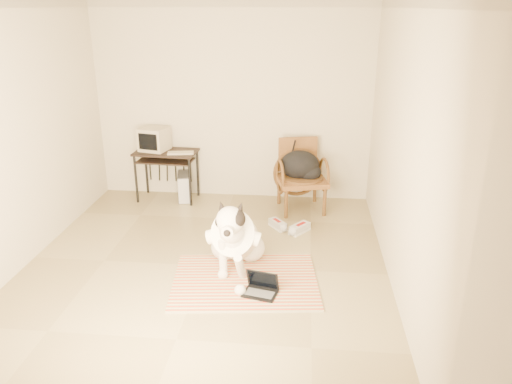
# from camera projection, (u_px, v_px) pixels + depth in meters

# --- Properties ---
(floor) EXTENTS (4.50, 4.50, 0.00)m
(floor) POSITION_uv_depth(u_px,v_px,m) (206.00, 266.00, 5.56)
(floor) COLOR #8D7E56
(floor) RESTS_ON ground
(ceiling) EXTENTS (4.50, 4.50, 0.00)m
(ceiling) POSITION_uv_depth(u_px,v_px,m) (195.00, 8.00, 4.61)
(ceiling) COLOR silver
(ceiling) RESTS_ON wall_back
(wall_back) EXTENTS (4.50, 0.00, 4.50)m
(wall_back) POSITION_uv_depth(u_px,v_px,m) (232.00, 107.00, 7.19)
(wall_back) COLOR beige
(wall_back) RESTS_ON floor
(wall_front) EXTENTS (4.50, 0.00, 4.50)m
(wall_front) POSITION_uv_depth(u_px,v_px,m) (125.00, 250.00, 2.99)
(wall_front) COLOR beige
(wall_front) RESTS_ON floor
(wall_left) EXTENTS (0.00, 4.50, 4.50)m
(wall_left) POSITION_uv_depth(u_px,v_px,m) (15.00, 144.00, 5.27)
(wall_left) COLOR beige
(wall_left) RESTS_ON floor
(wall_right) EXTENTS (0.00, 4.50, 4.50)m
(wall_right) POSITION_uv_depth(u_px,v_px,m) (401.00, 154.00, 4.90)
(wall_right) COLOR beige
(wall_right) RESTS_ON floor
(rug) EXTENTS (1.62, 1.31, 0.02)m
(rug) POSITION_uv_depth(u_px,v_px,m) (245.00, 281.00, 5.24)
(rug) COLOR red
(rug) RESTS_ON floor
(dog) EXTENTS (0.61, 1.28, 0.92)m
(dog) POSITION_uv_depth(u_px,v_px,m) (235.00, 238.00, 5.40)
(dog) COLOR silver
(dog) RESTS_ON rug
(laptop) EXTENTS (0.38, 0.31, 0.23)m
(laptop) POSITION_uv_depth(u_px,v_px,m) (261.00, 288.00, 4.99)
(laptop) COLOR black
(laptop) RESTS_ON rug
(computer_desk) EXTENTS (0.92, 0.55, 0.74)m
(computer_desk) POSITION_uv_depth(u_px,v_px,m) (166.00, 158.00, 7.25)
(computer_desk) COLOR black
(computer_desk) RESTS_ON floor
(crt_monitor) EXTENTS (0.44, 0.43, 0.33)m
(crt_monitor) POSITION_uv_depth(u_px,v_px,m) (154.00, 139.00, 7.23)
(crt_monitor) COLOR tan
(crt_monitor) RESTS_ON computer_desk
(desk_keyboard) EXTENTS (0.39, 0.20, 0.02)m
(desk_keyboard) POSITION_uv_depth(u_px,v_px,m) (181.00, 153.00, 7.10)
(desk_keyboard) COLOR tan
(desk_keyboard) RESTS_ON computer_desk
(pc_tower) EXTENTS (0.26, 0.45, 0.40)m
(pc_tower) POSITION_uv_depth(u_px,v_px,m) (185.00, 187.00, 7.40)
(pc_tower) COLOR #48484B
(pc_tower) RESTS_ON floor
(rattan_chair) EXTENTS (0.78, 0.76, 0.98)m
(rattan_chair) POSITION_uv_depth(u_px,v_px,m) (301.00, 175.00, 6.98)
(rattan_chair) COLOR brown
(rattan_chair) RESTS_ON floor
(backpack) EXTENTS (0.57, 0.45, 0.40)m
(backpack) POSITION_uv_depth(u_px,v_px,m) (301.00, 166.00, 6.90)
(backpack) COLOR black
(backpack) RESTS_ON rattan_chair
(sneaker_left) EXTENTS (0.27, 0.31, 0.10)m
(sneaker_left) POSITION_uv_depth(u_px,v_px,m) (278.00, 225.00, 6.49)
(sneaker_left) COLOR silver
(sneaker_left) RESTS_ON floor
(sneaker_right) EXTENTS (0.29, 0.33, 0.11)m
(sneaker_right) POSITION_uv_depth(u_px,v_px,m) (300.00, 229.00, 6.37)
(sneaker_right) COLOR silver
(sneaker_right) RESTS_ON floor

